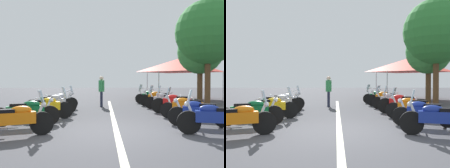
{
  "view_description": "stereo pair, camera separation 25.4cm",
  "coord_description": "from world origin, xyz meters",
  "views": [
    {
      "loc": [
        -6.87,
        0.36,
        1.46
      ],
      "look_at": [
        3.86,
        0.0,
        1.29
      ],
      "focal_mm": 39.35,
      "sensor_mm": 36.0,
      "label": 1
    },
    {
      "loc": [
        -6.87,
        0.1,
        1.46
      ],
      "look_at": [
        3.86,
        0.0,
        1.29
      ],
      "focal_mm": 39.35,
      "sensor_mm": 36.0,
      "label": 2
    }
  ],
  "objects": [
    {
      "name": "ground_plane",
      "position": [
        0.0,
        0.0,
        0.0
      ],
      "size": [
        80.0,
        80.0,
        0.0
      ],
      "primitive_type": "plane",
      "color": "#424247"
    },
    {
      "name": "lane_centre_stripe",
      "position": [
        2.93,
        0.0,
        0.0
      ],
      "size": [
        14.3,
        0.16,
        0.01
      ],
      "primitive_type": "cube",
      "color": "beige",
      "rests_on": "ground_plane"
    },
    {
      "name": "motorcycle_left_row_0",
      "position": [
        -0.57,
        2.62,
        0.46
      ],
      "size": [
        1.02,
        1.89,
        1.2
      ],
      "rotation": [
        0.0,
        0.0,
        -1.14
      ],
      "color": "black",
      "rests_on": "ground_plane"
    },
    {
      "name": "motorcycle_left_row_1",
      "position": [
        0.88,
        2.8,
        0.45
      ],
      "size": [
        0.92,
        2.05,
        1.0
      ],
      "rotation": [
        0.0,
        0.0,
        -1.24
      ],
      "color": "black",
      "rests_on": "ground_plane"
    },
    {
      "name": "motorcycle_left_row_2",
      "position": [
        2.24,
        2.53,
        0.47
      ],
      "size": [
        0.95,
        2.06,
        1.21
      ],
      "rotation": [
        0.0,
        0.0,
        -1.23
      ],
      "color": "black",
      "rests_on": "ground_plane"
    },
    {
      "name": "motorcycle_left_row_3",
      "position": [
        3.63,
        2.57,
        0.47
      ],
      "size": [
        1.1,
        2.06,
        1.02
      ],
      "rotation": [
        0.0,
        0.0,
        -1.14
      ],
      "color": "black",
      "rests_on": "ground_plane"
    },
    {
      "name": "motorcycle_left_row_4",
      "position": [
        5.14,
        2.6,
        0.46
      ],
      "size": [
        0.87,
        1.96,
        1.19
      ],
      "rotation": [
        0.0,
        0.0,
        -1.25
      ],
      "color": "black",
      "rests_on": "ground_plane"
    },
    {
      "name": "motorcycle_right_row_0",
      "position": [
        -0.55,
        -2.57,
        0.46
      ],
      "size": [
        0.88,
        1.99,
        1.21
      ],
      "rotation": [
        0.0,
        0.0,
        1.28
      ],
      "color": "black",
      "rests_on": "ground_plane"
    },
    {
      "name": "motorcycle_right_row_1",
      "position": [
        0.71,
        -2.64,
        0.45
      ],
      "size": [
        0.9,
        1.93,
        0.98
      ],
      "rotation": [
        0.0,
        0.0,
        1.26
      ],
      "color": "black",
      "rests_on": "ground_plane"
    },
    {
      "name": "motorcycle_right_row_2",
      "position": [
        2.17,
        -2.74,
        0.46
      ],
      "size": [
        1.05,
        1.91,
        1.2
      ],
      "rotation": [
        0.0,
        0.0,
        1.14
      ],
      "color": "black",
      "rests_on": "ground_plane"
    },
    {
      "name": "motorcycle_right_row_3",
      "position": [
        3.64,
        -2.77,
        0.48
      ],
      "size": [
        0.95,
        2.11,
        1.23
      ],
      "rotation": [
        0.0,
        0.0,
        1.25
      ],
      "color": "black",
      "rests_on": "ground_plane"
    },
    {
      "name": "motorcycle_right_row_4",
      "position": [
        5.2,
        -2.65,
        0.46
      ],
      "size": [
        1.1,
        1.91,
        1.2
      ],
      "rotation": [
        0.0,
        0.0,
        1.1
      ],
      "color": "black",
      "rests_on": "ground_plane"
    },
    {
      "name": "motorcycle_right_row_5",
      "position": [
        6.54,
        -2.66,
        0.46
      ],
      "size": [
        0.94,
        2.1,
        1.01
      ],
      "rotation": [
        0.0,
        0.0,
        1.25
      ],
      "color": "black",
      "rests_on": "ground_plane"
    },
    {
      "name": "motorcycle_right_row_6",
      "position": [
        7.89,
        -2.54,
        0.46
      ],
      "size": [
        1.15,
        1.96,
        1.2
      ],
      "rotation": [
        0.0,
        0.0,
        1.09
      ],
      "color": "black",
      "rests_on": "ground_plane"
    },
    {
      "name": "bystander_0",
      "position": [
        6.58,
        0.49,
        0.98
      ],
      "size": [
        0.53,
        0.32,
        1.68
      ],
      "rotation": [
        0.0,
        0.0,
        1.56
      ],
      "color": "#1E2338",
      "rests_on": "ground_plane"
    },
    {
      "name": "roadside_tree_0",
      "position": [
        8.1,
        -5.58,
        3.19
      ],
      "size": [
        2.73,
        2.73,
        4.58
      ],
      "color": "brown",
      "rests_on": "ground_plane"
    },
    {
      "name": "roadside_tree_1",
      "position": [
        7.0,
        -5.59,
        4.2
      ],
      "size": [
        3.68,
        3.68,
        6.06
      ],
      "color": "brown",
      "rests_on": "ground_plane"
    },
    {
      "name": "event_tent",
      "position": [
        12.12,
        -5.68,
        2.65
      ],
      "size": [
        5.01,
        5.01,
        3.2
      ],
      "color": "#E54C3F",
      "rests_on": "ground_plane"
    }
  ]
}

